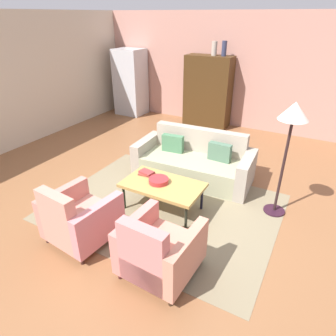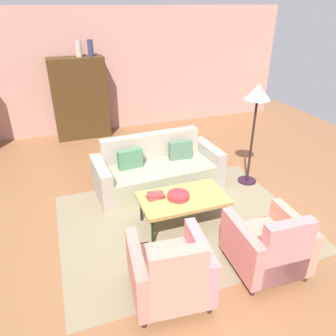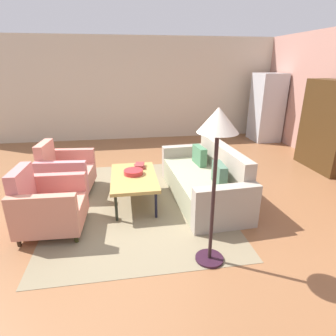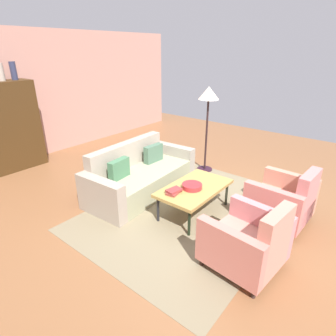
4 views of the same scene
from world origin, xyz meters
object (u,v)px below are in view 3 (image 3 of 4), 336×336
armchair_right (47,206)px  fruit_bowl (133,172)px  couch (207,181)px  book_stack (140,166)px  refrigerator (267,108)px  armchair_left (64,173)px  floor_lamp (217,136)px  coffee_table (134,178)px  cabinet (329,126)px

armchair_right → fruit_bowl: bearing=122.4°
couch → book_stack: bearing=68.3°
armchair_right → refrigerator: size_ratio=0.48×
book_stack → refrigerator: bearing=128.0°
book_stack → fruit_bowl: bearing=-21.9°
armchair_left → floor_lamp: (2.15, 1.93, 1.10)m
couch → coffee_table: 1.19m
coffee_table → floor_lamp: bearing=26.4°
coffee_table → armchair_left: 1.32m
armchair_right → cabinet: bearing=109.0°
couch → armchair_left: (-0.60, -2.35, 0.06)m
refrigerator → floor_lamp: size_ratio=1.08×
armchair_left → cabinet: size_ratio=0.49×
cabinet → armchair_right: bearing=-73.6°
cabinet → armchair_left: bearing=-86.5°
coffee_table → cabinet: cabinet is taller
fruit_bowl → book_stack: fruit_bowl is taller
coffee_table → book_stack: (-0.36, 0.12, 0.07)m
couch → book_stack: size_ratio=8.31×
armchair_left → floor_lamp: bearing=47.5°
book_stack → cabinet: (-0.56, 3.89, 0.41)m
book_stack → floor_lamp: floor_lamp is taller
armchair_left → cabinet: 5.21m
couch → armchair_right: (0.60, -2.35, 0.06)m
armchair_right → floor_lamp: size_ratio=0.51×
armchair_right → fruit_bowl: (-0.67, 1.17, 0.15)m
coffee_table → book_stack: bearing=162.1°
armchair_right → floor_lamp: (0.95, 1.93, 1.10)m
armchair_left → book_stack: 1.31m
refrigerator → cabinet: bearing=2.5°
refrigerator → book_stack: bearing=-52.0°
armchair_left → refrigerator: 5.77m
armchair_left → fruit_bowl: size_ratio=2.92×
fruit_bowl → book_stack: (-0.29, 0.12, -0.00)m
couch → coffee_table: (0.00, -1.19, 0.13)m
fruit_bowl → cabinet: size_ratio=0.17×
armchair_right → floor_lamp: floor_lamp is taller
floor_lamp → cabinet: bearing=127.3°
couch → cabinet: (-0.92, 2.82, 0.61)m
couch → floor_lamp: (1.55, -0.42, 1.16)m
cabinet → refrigerator: refrigerator is taller
armchair_left → armchair_right: bearing=5.5°
armchair_left → cabinet: bearing=99.0°
coffee_table → floor_lamp: (1.54, 0.77, 1.03)m
couch → floor_lamp: 1.98m
book_stack → cabinet: 3.95m
floor_lamp → armchair_left: bearing=-138.1°
armchair_right → book_stack: armchair_right is taller
fruit_bowl → armchair_right: bearing=-60.2°
couch → armchair_right: armchair_right is taller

